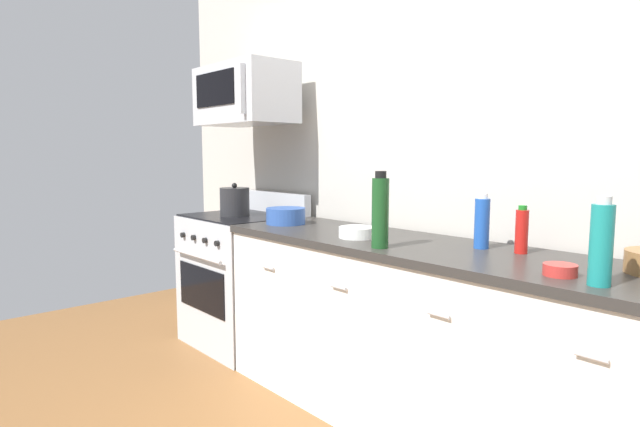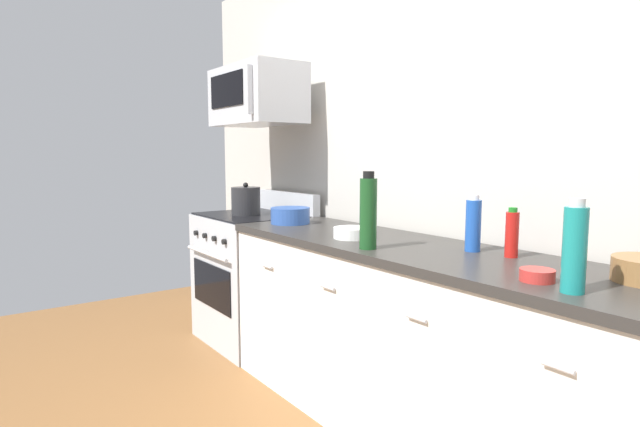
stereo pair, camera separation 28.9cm
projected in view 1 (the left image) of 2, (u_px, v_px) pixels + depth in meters
The scene contains 12 objects.
back_wall at pixel (480, 154), 2.63m from camera, with size 5.54×0.10×2.70m, color #B7B2A8.
counter_unit at pixel (427, 340), 2.46m from camera, with size 2.45×0.66×0.92m.
range_oven at pixel (243, 278), 3.65m from camera, with size 0.76×0.69×1.07m.
microwave at pixel (245, 95), 3.53m from camera, with size 0.74×0.44×0.40m.
bottle_wine_green at pixel (380, 212), 2.34m from camera, with size 0.08×0.08×0.35m.
bottle_sparkling_teal at pixel (601, 244), 1.66m from camera, with size 0.07×0.07×0.29m.
bottle_soda_blue at pixel (482, 222), 2.33m from camera, with size 0.07×0.07×0.25m.
bottle_hot_sauce_red at pixel (522, 231), 2.21m from camera, with size 0.05×0.05×0.21m.
bowl_blue_mixing at pixel (286, 215), 3.16m from camera, with size 0.24×0.24×0.10m.
bowl_red_small at pixel (560, 269), 1.81m from camera, with size 0.12×0.12×0.04m.
bowl_white_ceramic at pixel (357, 232), 2.64m from camera, with size 0.19×0.19×0.06m.
stockpot at pixel (235, 202), 3.55m from camera, with size 0.20×0.20×0.23m.
Camera 1 is at (1.43, -1.97, 1.35)m, focal length 28.84 mm.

